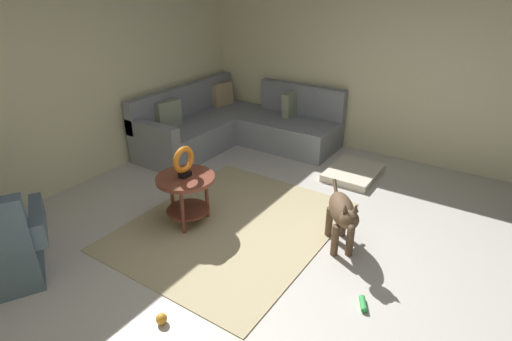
% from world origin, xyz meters
% --- Properties ---
extents(ground_plane, '(6.00, 6.00, 0.10)m').
position_xyz_m(ground_plane, '(0.00, 0.00, -0.05)').
color(ground_plane, beige).
extents(wall_back, '(6.00, 0.12, 2.70)m').
position_xyz_m(wall_back, '(0.00, 2.94, 1.35)').
color(wall_back, beige).
rests_on(wall_back, ground_plane).
extents(wall_right, '(0.12, 6.00, 2.70)m').
position_xyz_m(wall_right, '(2.94, 0.00, 1.35)').
color(wall_right, beige).
rests_on(wall_right, ground_plane).
extents(area_rug, '(2.30, 1.90, 0.01)m').
position_xyz_m(area_rug, '(0.15, 0.70, 0.01)').
color(area_rug, tan).
rests_on(area_rug, ground_plane).
extents(sectional_couch, '(2.20, 2.25, 0.88)m').
position_xyz_m(sectional_couch, '(1.99, 2.01, 0.29)').
color(sectional_couch, gray).
rests_on(sectional_couch, ground_plane).
extents(side_table, '(0.60, 0.60, 0.54)m').
position_xyz_m(side_table, '(-0.05, 1.13, 0.42)').
color(side_table, brown).
rests_on(side_table, ground_plane).
extents(torus_sculpture, '(0.28, 0.08, 0.33)m').
position_xyz_m(torus_sculpture, '(-0.05, 1.13, 0.71)').
color(torus_sculpture, black).
rests_on(torus_sculpture, side_table).
extents(dog_bed_mat, '(0.80, 0.60, 0.09)m').
position_xyz_m(dog_bed_mat, '(1.98, 0.08, 0.04)').
color(dog_bed_mat, beige).
rests_on(dog_bed_mat, ground_plane).
extents(dog, '(0.73, 0.52, 0.63)m').
position_xyz_m(dog, '(0.42, -0.38, 0.38)').
color(dog, brown).
rests_on(dog, ground_plane).
extents(dog_toy_ball, '(0.09, 0.09, 0.09)m').
position_xyz_m(dog_toy_ball, '(-1.21, 0.36, 0.04)').
color(dog_toy_ball, orange).
rests_on(dog_toy_ball, ground_plane).
extents(dog_toy_rope, '(0.16, 0.11, 0.05)m').
position_xyz_m(dog_toy_rope, '(-0.20, -0.85, 0.03)').
color(dog_toy_rope, green).
rests_on(dog_toy_rope, ground_plane).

